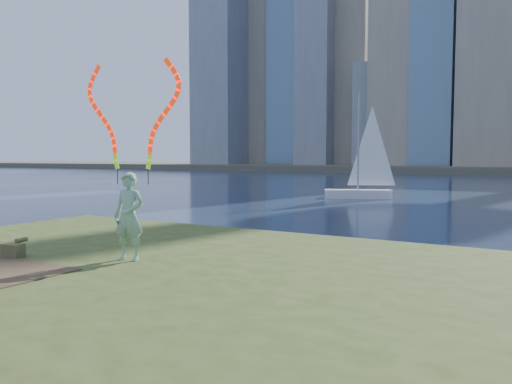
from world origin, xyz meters
The scene contains 6 objects.
ground centered at (0.00, 0.00, 0.00)m, with size 320.00×320.00×0.00m, color #1A2843.
grassy_knoll centered at (0.00, -2.30, 0.34)m, with size 20.00×18.00×0.80m.
far_shore centered at (0.00, 95.00, 0.60)m, with size 320.00×40.00×1.20m, color #504B3B.
woman_with_ribbons centered at (-0.47, -0.65, 2.20)m, with size 2.02×0.60×4.04m.
canvas_bag centered at (-2.59, -1.64, 0.95)m, with size 0.42×0.47×0.36m.
sailboat centered at (-4.37, 24.74, 1.21)m, with size 4.57×2.94×7.03m.
Camera 1 is at (6.29, -7.53, 2.74)m, focal length 35.00 mm.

